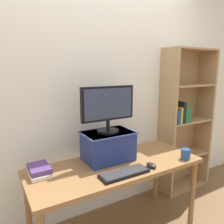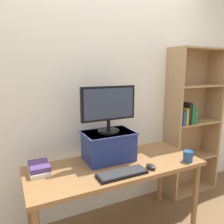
% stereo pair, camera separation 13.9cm
% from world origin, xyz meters
% --- Properties ---
extents(back_wall, '(7.00, 0.08, 2.60)m').
position_xyz_m(back_wall, '(0.00, 0.47, 1.30)').
color(back_wall, silver).
rests_on(back_wall, ground_plane).
extents(desk, '(1.52, 0.62, 0.71)m').
position_xyz_m(desk, '(0.00, 0.00, 0.63)').
color(desk, olive).
rests_on(desk, ground_plane).
extents(bookshelf_unit, '(0.69, 0.28, 1.76)m').
position_xyz_m(bookshelf_unit, '(1.19, 0.32, 0.90)').
color(bookshelf_unit, tan).
rests_on(bookshelf_unit, ground_plane).
extents(riser_box, '(0.46, 0.31, 0.26)m').
position_xyz_m(riser_box, '(-0.01, 0.12, 0.85)').
color(riser_box, navy).
rests_on(riser_box, desk).
extents(computer_monitor, '(0.51, 0.20, 0.41)m').
position_xyz_m(computer_monitor, '(-0.01, 0.12, 1.20)').
color(computer_monitor, black).
rests_on(computer_monitor, riser_box).
extents(keyboard, '(0.41, 0.14, 0.02)m').
position_xyz_m(keyboard, '(-0.05, -0.20, 0.72)').
color(keyboard, black).
rests_on(keyboard, desk).
extents(computer_mouse, '(0.06, 0.10, 0.04)m').
position_xyz_m(computer_mouse, '(0.22, -0.21, 0.73)').
color(computer_mouse, black).
rests_on(computer_mouse, desk).
extents(book_stack, '(0.16, 0.23, 0.07)m').
position_xyz_m(book_stack, '(-0.62, 0.14, 0.74)').
color(book_stack, silver).
rests_on(book_stack, desk).
extents(coffee_mug, '(0.12, 0.09, 0.10)m').
position_xyz_m(coffee_mug, '(0.61, -0.23, 0.76)').
color(coffee_mug, '#234C84').
rests_on(coffee_mug, desk).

